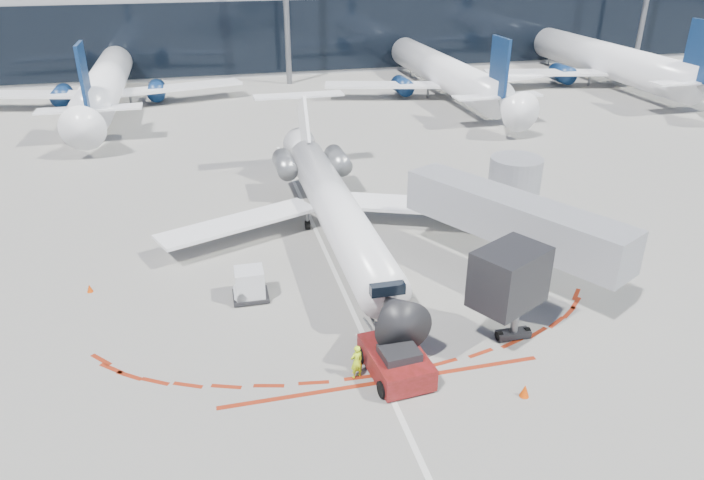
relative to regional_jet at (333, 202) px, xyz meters
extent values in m
plane|color=gray|center=(-0.94, -3.09, -2.23)|extent=(260.00, 260.00, 0.00)
cube|color=silver|center=(-0.94, -1.09, -2.22)|extent=(0.25, 40.00, 0.01)
cube|color=maroon|center=(-0.94, -14.59, -2.22)|extent=(14.00, 0.25, 0.01)
cube|color=#989B9E|center=(-0.94, 61.91, 2.77)|extent=(150.00, 24.00, 10.00)
cube|color=black|center=(-0.94, 49.86, 2.77)|extent=(150.00, 0.20, 9.00)
cube|color=#97999F|center=(8.06, -7.59, 1.37)|extent=(8.22, 12.61, 2.30)
cube|color=black|center=(5.01, -13.32, 1.37)|extent=(3.86, 3.44, 2.60)
cylinder|color=slate|center=(5.81, -12.92, -1.03)|extent=(0.36, 0.36, 2.40)
cube|color=black|center=(5.81, -12.92, -2.01)|extent=(1.60, 0.60, 0.30)
cylinder|color=#97999F|center=(11.11, -1.85, 0.17)|extent=(3.20, 3.20, 4.80)
cylinder|color=black|center=(11.11, -1.85, -1.98)|extent=(4.00, 4.00, 0.50)
cylinder|color=white|center=(0.00, -1.10, -0.03)|extent=(2.53, 20.59, 2.53)
cone|color=black|center=(0.00, -12.70, -0.03)|extent=(2.53, 2.62, 2.53)
cone|color=white|center=(0.00, 10.88, -0.03)|extent=(2.53, 3.37, 2.53)
cube|color=black|center=(0.00, -11.21, 0.48)|extent=(1.59, 1.31, 0.51)
cube|color=white|center=(-5.80, 0.31, -0.87)|extent=(10.02, 5.94, 0.29)
cube|color=white|center=(5.80, 0.31, -0.87)|extent=(10.02, 5.94, 0.29)
cube|color=white|center=(0.00, 9.95, 2.21)|extent=(0.23, 4.39, 4.47)
cube|color=white|center=(0.00, 11.91, 3.90)|extent=(6.74, 1.50, 0.15)
cylinder|color=slate|center=(-1.92, 7.14, 0.20)|extent=(1.40, 3.18, 1.40)
cylinder|color=slate|center=(1.92, 7.14, 0.20)|extent=(1.40, 3.18, 1.40)
cylinder|color=black|center=(0.00, -9.71, -1.97)|extent=(0.21, 0.52, 0.52)
cylinder|color=black|center=(-1.40, 1.24, -1.93)|extent=(0.28, 0.60, 0.60)
cylinder|color=black|center=(1.40, 1.24, -1.93)|extent=(0.28, 0.60, 0.60)
cylinder|color=slate|center=(0.00, -9.71, -1.72)|extent=(0.17, 0.17, 1.03)
cube|color=#4E120B|center=(-0.32, -14.13, -1.61)|extent=(2.57, 3.78, 1.01)
cube|color=black|center=(-0.29, -14.47, -0.94)|extent=(1.69, 1.49, 0.39)
cylinder|color=slate|center=(-0.55, -11.68, -1.84)|extent=(0.38, 2.91, 0.11)
cylinder|color=black|center=(-1.27, -15.46, -1.87)|extent=(0.38, 0.74, 0.72)
cylinder|color=black|center=(0.85, -15.26, -1.87)|extent=(0.38, 0.74, 0.72)
cylinder|color=black|center=(-1.50, -13.01, -1.87)|extent=(0.38, 0.74, 0.72)
cylinder|color=black|center=(0.62, -12.81, -1.87)|extent=(0.38, 0.74, 0.72)
imported|color=#D0FF1A|center=(-2.02, -13.99, -1.43)|extent=(0.67, 0.55, 1.59)
cube|color=black|center=(-5.78, -6.47, -2.07)|extent=(1.84, 1.57, 0.20)
cube|color=silver|center=(-5.78, -6.47, -1.25)|extent=(1.48, 1.39, 1.45)
cylinder|color=black|center=(-6.51, -7.05, -2.14)|extent=(0.09, 0.18, 0.18)
cylinder|color=black|center=(-5.06, -7.08, -2.14)|extent=(0.09, 0.18, 0.18)
cylinder|color=black|center=(-6.49, -5.87, -2.14)|extent=(0.09, 0.18, 0.18)
cylinder|color=black|center=(-5.04, -5.90, -2.14)|extent=(0.09, 0.18, 0.18)
cone|color=#D84004|center=(-13.97, -3.75, -2.01)|extent=(0.32, 0.32, 0.44)
cone|color=#D84004|center=(4.35, -16.82, -1.95)|extent=(0.40, 0.40, 0.56)
camera|label=1|loc=(-7.32, -34.82, 14.77)|focal=32.00mm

